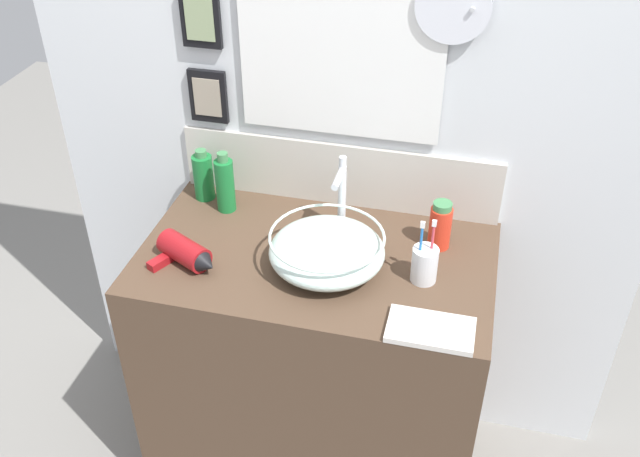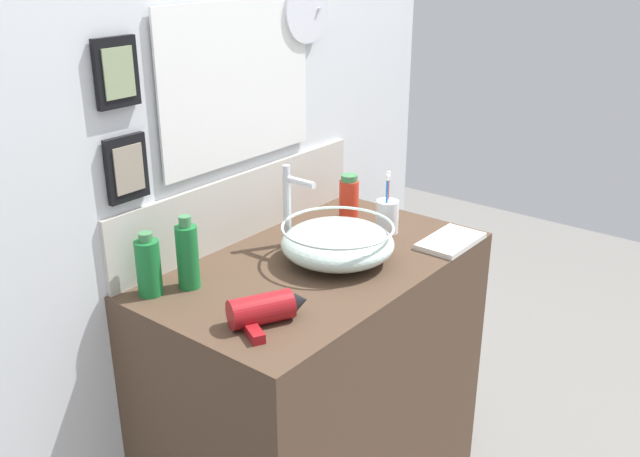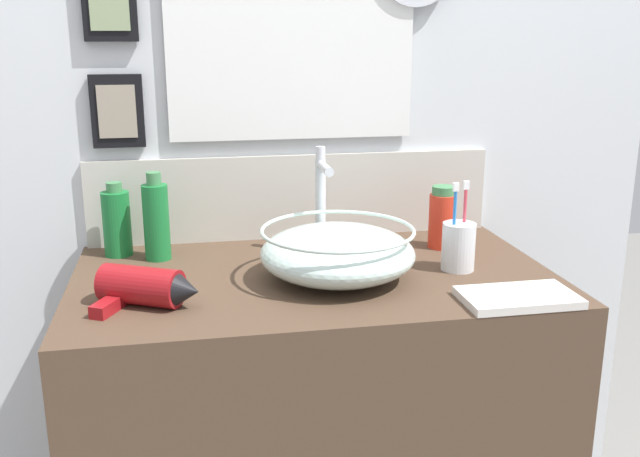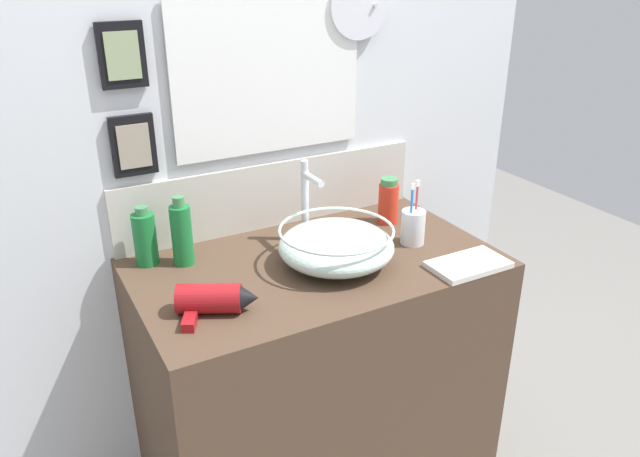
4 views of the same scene
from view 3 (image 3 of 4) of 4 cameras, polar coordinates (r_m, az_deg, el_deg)
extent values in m
cube|color=silver|center=(1.78, -2.40, 8.78)|extent=(1.89, 0.06, 2.39)
cube|color=beige|center=(1.77, -2.15, 2.56)|extent=(1.00, 0.02, 0.21)
cube|color=white|center=(1.73, -2.13, 14.68)|extent=(0.53, 0.01, 0.39)
cube|color=white|center=(1.73, -2.09, 14.68)|extent=(0.59, 0.01, 0.45)
cube|color=black|center=(1.71, -16.51, 16.94)|extent=(0.12, 0.02, 0.17)
cube|color=gray|center=(1.70, -16.54, 16.95)|extent=(0.09, 0.01, 0.12)
cube|color=black|center=(1.72, -15.90, 9.01)|extent=(0.12, 0.02, 0.17)
cube|color=gray|center=(1.71, -15.93, 8.98)|extent=(0.09, 0.01, 0.12)
ellipsoid|color=silver|center=(1.48, 1.41, -2.03)|extent=(0.32, 0.32, 0.11)
torus|color=silver|center=(1.47, 1.43, -0.13)|extent=(0.32, 0.32, 0.01)
torus|color=#B2B7BC|center=(1.50, 1.40, -3.89)|extent=(0.12, 0.12, 0.01)
cylinder|color=silver|center=(1.65, 0.04, 1.75)|extent=(0.02, 0.02, 0.22)
cylinder|color=silver|center=(1.57, 0.40, 4.86)|extent=(0.02, 0.10, 0.02)
cylinder|color=silver|center=(1.62, 0.05, 6.05)|extent=(0.02, 0.02, 0.03)
cylinder|color=maroon|center=(1.39, -14.14, -4.46)|extent=(0.17, 0.14, 0.07)
cone|color=black|center=(1.35, -10.54, -4.91)|extent=(0.07, 0.08, 0.06)
cube|color=maroon|center=(1.38, -16.50, -5.91)|extent=(0.07, 0.09, 0.02)
cylinder|color=silver|center=(1.57, 11.01, -1.43)|extent=(0.07, 0.07, 0.10)
cylinder|color=#D83F4C|center=(1.57, 11.43, 0.04)|extent=(0.01, 0.01, 0.17)
cube|color=white|center=(1.55, 11.62, 3.43)|extent=(0.01, 0.01, 0.02)
cylinder|color=blue|center=(1.55, 10.65, -0.15)|extent=(0.01, 0.01, 0.17)
cube|color=white|center=(1.53, 10.82, 3.29)|extent=(0.01, 0.01, 0.02)
cylinder|color=#197233|center=(1.70, -15.94, 0.36)|extent=(0.06, 0.06, 0.15)
cylinder|color=#3F7F4C|center=(1.68, -16.16, 3.19)|extent=(0.04, 0.04, 0.02)
cylinder|color=#197233|center=(1.65, -12.96, 0.48)|extent=(0.06, 0.06, 0.17)
cylinder|color=#3F7F4C|center=(1.62, -13.17, 3.91)|extent=(0.03, 0.03, 0.03)
cylinder|color=red|center=(1.72, 9.74, 0.58)|extent=(0.06, 0.06, 0.13)
cylinder|color=#3F7F4C|center=(1.70, 9.85, 3.01)|extent=(0.05, 0.05, 0.02)
cube|color=silver|center=(1.43, 15.57, -5.33)|extent=(0.22, 0.13, 0.02)
camera|label=1|loc=(1.01, 107.94, 45.39)|focal=40.00mm
camera|label=2|loc=(1.26, -92.64, 16.28)|focal=40.00mm
camera|label=4|loc=(0.57, -105.90, 29.57)|focal=35.00mm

